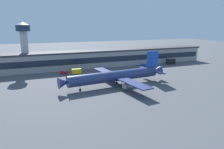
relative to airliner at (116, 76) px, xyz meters
The scene contains 11 objects.
ground_plane 15.49m from the airliner, 21.49° to the right, with size 600.00×600.00×0.00m, color #4C4F54.
terminal_building 54.35m from the airliner, 75.44° to the left, with size 170.51×15.03×12.45m.
airliner is the anchor object (origin of this frame).
control_tower 71.88m from the airliner, 127.68° to the left, with size 9.04×9.04×32.80m.
catering_truck 75.81m from the airliner, 31.50° to the left, with size 7.51×3.65×4.15m.
follow_me_car 42.01m from the airliner, 120.12° to the left, with size 4.77×3.76×1.85m.
stair_truck 35.63m from the airliner, 112.35° to the left, with size 6.05×2.56×3.55m.
pushback_tractor 57.47m from the airliner, 45.02° to the left, with size 5.02×5.38×1.75m.
traffic_cone_0 16.10m from the airliner, 91.64° to the right, with size 0.59×0.59×0.74m, color #F2590C.
traffic_cone_1 31.20m from the airliner, 152.47° to the right, with size 0.60×0.60×0.75m, color #F2590C.
traffic_cone_2 11.34m from the airliner, 111.89° to the right, with size 0.59×0.59×0.74m, color #F2590C.
Camera 1 is at (-55.98, -91.89, 30.60)m, focal length 33.82 mm.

